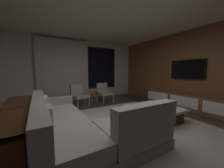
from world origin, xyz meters
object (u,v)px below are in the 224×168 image
mounted_tv (187,69)px  media_console (188,102)px  sectional_couch (78,127)px  console_table_behind_couch (15,130)px  side_stool (93,94)px  coffee_table (154,113)px  accent_chair_by_curtain (79,94)px  book_stack_on_coffee_table (162,106)px  accent_chair_near_window (104,91)px

mounted_tv → media_console: bearing=-132.4°
sectional_couch → media_console: bearing=1.4°
sectional_couch → console_table_behind_couch: sectional_couch is taller
side_stool → console_table_behind_couch: bearing=-132.6°
coffee_table → side_stool: size_ratio=2.52×
accent_chair_by_curtain → console_table_behind_couch: size_ratio=0.37×
console_table_behind_couch → book_stack_on_coffee_table: bearing=-4.0°
mounted_tv → console_table_behind_couch: bearing=-178.1°
media_console → sectional_couch: bearing=-178.6°
coffee_table → media_console: (1.74, 0.08, 0.06)m
sectional_couch → accent_chair_near_window: (1.83, 2.56, 0.14)m
book_stack_on_coffee_table → media_console: 1.57m
accent_chair_by_curtain → console_table_behind_couch: 2.88m
accent_chair_by_curtain → mounted_tv: bearing=-34.8°
sectional_couch → book_stack_on_coffee_table: sectional_couch is taller
book_stack_on_coffee_table → accent_chair_by_curtain: bearing=119.2°
media_console → mounted_tv: size_ratio=2.66×
sectional_couch → media_console: (3.73, 0.09, -0.04)m
accent_chair_near_window → mounted_tv: (2.09, -2.27, 0.92)m
sectional_couch → coffee_table: size_ratio=2.16×
book_stack_on_coffee_table → mounted_tv: size_ratio=0.24×
book_stack_on_coffee_table → accent_chair_near_window: (-0.35, 2.64, 0.05)m
book_stack_on_coffee_table → accent_chair_near_window: size_ratio=0.36×
side_stool → mounted_tv: size_ratio=0.40×
book_stack_on_coffee_table → accent_chair_by_curtain: (-1.44, 2.59, 0.05)m
accent_chair_near_window → accent_chair_by_curtain: (-1.10, -0.06, 0.00)m
coffee_table → book_stack_on_coffee_table: (0.19, -0.10, 0.20)m
accent_chair_by_curtain → mounted_tv: mounted_tv is taller
book_stack_on_coffee_table → console_table_behind_couch: bearing=176.0°
accent_chair_near_window → media_console: bearing=-52.3°
coffee_table → accent_chair_near_window: (-0.16, 2.54, 0.25)m
coffee_table → mounted_tv: 2.27m
mounted_tv → console_table_behind_couch: (-4.82, -0.16, -0.94)m
book_stack_on_coffee_table → side_stool: 2.81m
media_console → mounted_tv: bearing=47.6°
coffee_table → console_table_behind_couch: (-2.90, 0.11, 0.23)m
sectional_couch → side_stool: 2.94m
accent_chair_by_curtain → coffee_table: bearing=-63.2°
side_stool → coffee_table: bearing=-76.4°
sectional_couch → mounted_tv: bearing=4.2°
coffee_table → book_stack_on_coffee_table: 0.29m
coffee_table → mounted_tv: bearing=8.2°
side_stool → console_table_behind_couch: size_ratio=0.22×
accent_chair_near_window → sectional_couch: bearing=-125.5°
accent_chair_by_curtain → book_stack_on_coffee_table: bearing=-60.8°
accent_chair_near_window → media_console: (1.90, -2.46, -0.18)m
accent_chair_by_curtain → media_console: accent_chair_by_curtain is taller
side_stool → accent_chair_by_curtain: bearing=-170.9°
accent_chair_by_curtain → media_console: (3.00, -2.41, -0.18)m
console_table_behind_couch → sectional_couch: bearing=-8.0°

